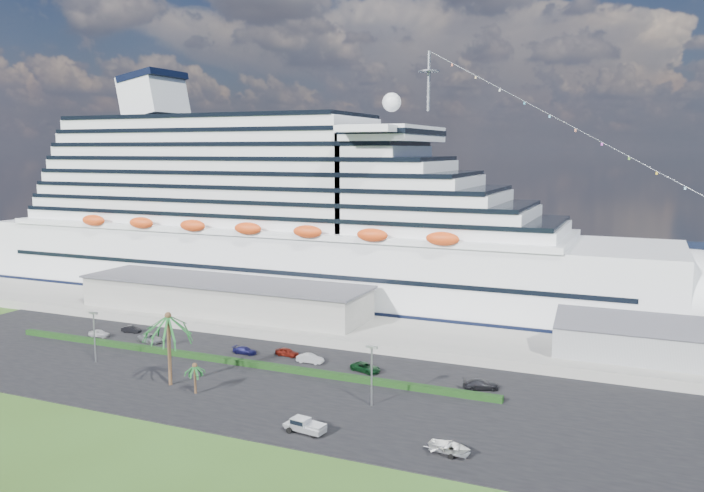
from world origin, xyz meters
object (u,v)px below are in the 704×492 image
at_px(pickup_truck, 305,425).
at_px(boat_trailer, 450,447).
at_px(cruise_ship, 294,227).
at_px(parked_car_3, 245,350).

bearing_deg(pickup_truck, boat_trailer, 3.02).
relative_size(cruise_ship, pickup_truck, 35.93).
distance_m(cruise_ship, pickup_truck, 78.76).
height_order(cruise_ship, pickup_truck, cruise_ship).
height_order(parked_car_3, boat_trailer, boat_trailer).
bearing_deg(cruise_ship, parked_car_3, -72.73).
xyz_separation_m(cruise_ship, parked_car_3, (13.24, -42.61, -15.96)).
xyz_separation_m(cruise_ship, boat_trailer, (55.20, -66.58, -15.52)).
relative_size(parked_car_3, boat_trailer, 0.74).
bearing_deg(parked_car_3, cruise_ship, 16.93).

